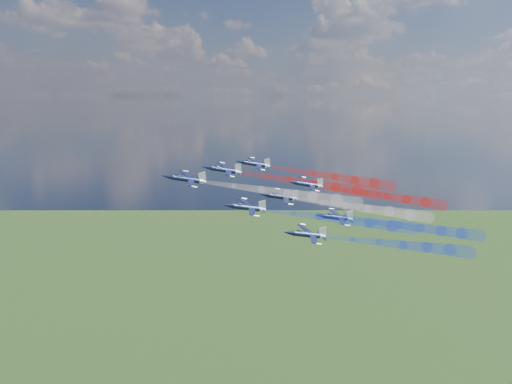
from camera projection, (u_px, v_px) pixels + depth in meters
jet_lead at (186, 179)px, 129.29m from camera, size 12.99×11.34×7.31m
trail_lead at (287, 193)px, 140.29m from camera, size 41.78×14.52×12.56m
jet_inner_left at (246, 207)px, 127.18m from camera, size 12.99×11.34×7.31m
trail_inner_left at (345, 220)px, 138.18m from camera, size 41.78×14.52×12.56m
jet_inner_right at (223, 170)px, 142.09m from camera, size 12.99×11.34×7.31m
trail_inner_right at (314, 184)px, 153.09m from camera, size 41.78×14.52×12.56m
jet_outer_left at (307, 234)px, 122.43m from camera, size 12.99×11.34×7.31m
trail_outer_left at (404, 245)px, 133.42m from camera, size 41.78×14.52×12.56m
jet_center_third at (280, 197)px, 140.21m from camera, size 12.99×11.34×7.31m
trail_center_third at (368, 209)px, 151.20m from camera, size 41.78×14.52×12.56m
jet_outer_right at (254, 164)px, 156.29m from camera, size 12.99×11.34×7.31m
trail_outer_right at (335, 177)px, 167.29m from camera, size 41.78×14.52×12.56m
jet_rear_left at (335, 217)px, 137.40m from camera, size 12.99×11.34×7.31m
trail_rear_left at (421, 228)px, 148.40m from camera, size 41.78×14.52×12.56m
jet_rear_right at (307, 184)px, 150.99m from camera, size 12.99×11.34×7.31m
trail_rear_right at (387, 196)px, 161.98m from camera, size 41.78×14.52×12.56m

